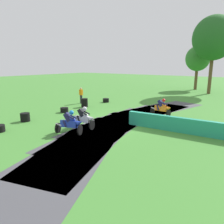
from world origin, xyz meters
The scene contains 13 objects.
ground_plane centered at (0.00, 0.00, 0.00)m, with size 120.00×120.00×0.00m, color #428433.
track_asphalt centered at (0.46, 0.03, 0.00)m, with size 6.73×21.65×0.01m.
safety_barrier centered at (5.98, 0.42, 0.45)m, with size 0.30×10.09×0.90m, color #239375.
motorcycle_lead_orange centered at (1.74, 3.49, 0.65)m, with size 1.71×0.87×1.43m.
motorcycle_chase_white centered at (-0.92, -2.49, 0.66)m, with size 1.68×0.96×1.42m.
motorcycle_trailing_blue centered at (-0.80, -3.73, 0.66)m, with size 1.68×1.16×1.43m.
tire_stack_near centered at (-5.50, 5.75, 0.20)m, with size 0.65×0.65×0.40m.
tire_stack_mid_a centered at (-5.58, 2.57, 0.40)m, with size 0.61×0.61×0.80m.
tire_stack_mid_b centered at (-5.39, -0.10, 0.20)m, with size 0.66×0.66×0.40m.
tire_stack_far centered at (-5.42, -3.70, 0.30)m, with size 0.65×0.65×0.60m.
track_marshal centered at (-7.15, 3.76, 0.82)m, with size 0.34×0.24×1.63m.
tree_far_left centered at (-1.04, 22.99, 4.71)m, with size 3.61×3.61×6.64m.
tree_far_right centered at (1.78, 19.14, 7.18)m, with size 5.38×5.38×10.04m.
Camera 1 is at (8.18, -11.96, 4.00)m, focal length 34.39 mm.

